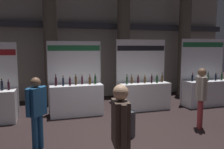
% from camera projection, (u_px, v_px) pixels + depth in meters
% --- Properties ---
extents(ground_plane, '(27.31, 27.31, 0.00)m').
position_uv_depth(ground_plane, '(121.00, 139.00, 5.43)').
color(ground_plane, black).
extents(hall_colonnade, '(13.65, 1.19, 5.72)m').
position_uv_depth(hall_colonnade, '(86.00, 35.00, 9.65)').
color(hall_colonnade, gray).
rests_on(hall_colonnade, ground_plane).
extents(exhibitor_booth_1, '(1.78, 0.66, 2.43)m').
position_uv_depth(exhibitor_booth_1, '(76.00, 96.00, 7.35)').
color(exhibitor_booth_1, white).
rests_on(exhibitor_booth_1, ground_plane).
extents(exhibitor_booth_2, '(1.90, 0.66, 2.51)m').
position_uv_depth(exhibitor_booth_2, '(144.00, 92.00, 8.04)').
color(exhibitor_booth_2, white).
rests_on(exhibitor_booth_2, ground_plane).
extents(exhibitor_booth_3, '(1.88, 0.66, 2.55)m').
position_uv_depth(exhibitor_booth_3, '(206.00, 90.00, 8.55)').
color(exhibitor_booth_3, white).
rests_on(exhibitor_booth_3, ground_plane).
extents(trash_bin, '(0.38, 0.38, 0.65)m').
position_uv_depth(trash_bin, '(128.00, 123.00, 5.58)').
color(trash_bin, '#38383D').
rests_on(trash_bin, ground_plane).
extents(visitor_1, '(0.26, 0.55, 1.70)m').
position_uv_depth(visitor_1, '(120.00, 132.00, 3.20)').
color(visitor_1, silver).
rests_on(visitor_1, ground_plane).
extents(visitor_3, '(0.43, 0.45, 1.59)m').
position_uv_depth(visitor_3, '(37.00, 107.00, 4.76)').
color(visitor_3, navy).
rests_on(visitor_3, ground_plane).
extents(visitor_5, '(0.38, 0.46, 1.67)m').
position_uv_depth(visitor_5, '(201.00, 93.00, 6.05)').
color(visitor_5, maroon).
rests_on(visitor_5, ground_plane).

